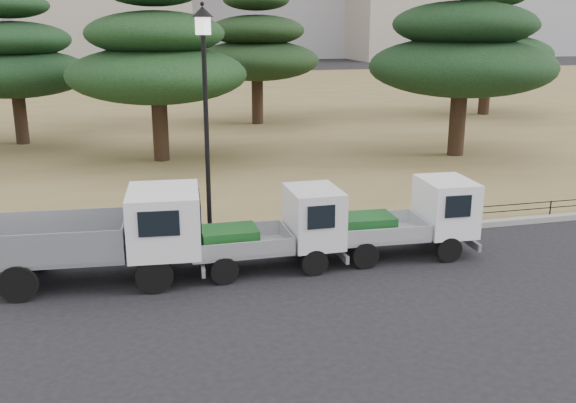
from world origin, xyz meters
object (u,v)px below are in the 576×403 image
object	(u,v)px
truck_large	(107,233)
truck_kei_rear	(411,218)
truck_kei_front	(278,230)
street_lamp	(205,87)

from	to	relation	value
truck_large	truck_kei_rear	distance (m)	7.11
truck_kei_front	street_lamp	distance (m)	3.83
truck_large	truck_kei_front	size ratio (longest dim) A/B	1.37
truck_kei_rear	street_lamp	xyz separation A→B (m)	(-4.66, 1.79, 3.09)
truck_kei_rear	truck_kei_front	bearing A→B (deg)	-176.25
truck_large	street_lamp	distance (m)	4.14
truck_kei_front	truck_kei_rear	xyz separation A→B (m)	(3.34, 0.04, 0.00)
truck_large	street_lamp	world-z (taller)	street_lamp
truck_kei_front	street_lamp	xyz separation A→B (m)	(-1.33, 1.83, 3.09)
truck_kei_front	truck_kei_rear	bearing A→B (deg)	0.84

